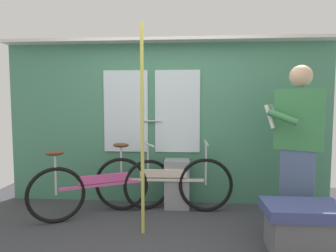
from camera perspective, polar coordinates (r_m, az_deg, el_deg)
name	(u,v)px	position (r m, az deg, el deg)	size (l,w,h in m)	color
ground_plane	(158,245)	(3.01, -2.09, -22.66)	(5.36, 4.01, 0.04)	#38383D
train_door_wall	(166,119)	(3.88, -0.42, 1.46)	(4.36, 0.28, 2.20)	#427F60
bicycle_near_door	(104,187)	(3.59, -12.69, -11.90)	(1.58, 0.86, 0.85)	black
bicycle_leaning_behind	(163,183)	(3.65, -1.09, -11.25)	(1.74, 0.44, 0.89)	black
passenger_reading_newspaper	(298,143)	(3.37, 24.50, -3.09)	(0.64, 0.59, 1.76)	slate
trash_bin_by_wall	(177,183)	(3.80, 1.82, -11.41)	(0.32, 0.28, 0.63)	gray
handrail_pole	(142,131)	(2.92, -5.15, -0.95)	(0.04, 0.04, 2.16)	#C6C14C
bench_seat_corner	(303,227)	(3.00, 25.39, -17.76)	(0.70, 0.44, 0.45)	#3D477F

